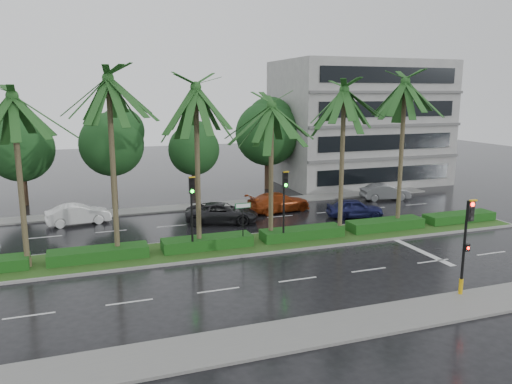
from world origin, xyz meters
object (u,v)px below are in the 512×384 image
object	(u,v)px
car_blue	(355,208)
car_grey	(385,192)
car_darkgrey	(222,213)
car_red	(279,202)
signal_near	(466,243)
signal_median_left	(192,203)
car_white	(78,214)
street_sign	(243,214)

from	to	relation	value
car_blue	car_grey	bearing A→B (deg)	-36.48
car_darkgrey	car_blue	world-z (taller)	car_darkgrey
car_darkgrey	car_grey	bearing A→B (deg)	-62.63
car_red	signal_near	bearing A→B (deg)	176.16
signal_near	car_red	world-z (taller)	signal_near
signal_near	signal_median_left	world-z (taller)	signal_median_left
car_white	car_red	world-z (taller)	car_red
car_red	car_grey	size ratio (longest dim) A/B	1.22
street_sign	car_blue	bearing A→B (deg)	23.80
car_white	car_red	xyz separation A→B (m)	(14.46, -1.17, 0.03)
car_white	car_blue	world-z (taller)	car_white
signal_median_left	car_grey	world-z (taller)	signal_median_left
car_blue	signal_near	bearing A→B (deg)	-177.09
car_white	car_grey	xyz separation A→B (m)	(24.60, -0.26, -0.02)
car_grey	car_red	bearing A→B (deg)	103.96
street_sign	car_red	bearing A→B (deg)	55.57
street_sign	car_red	distance (m)	9.83
signal_near	car_blue	bearing A→B (deg)	78.14
car_red	car_blue	world-z (taller)	car_red
car_darkgrey	signal_near	bearing A→B (deg)	-140.67
signal_median_left	car_white	world-z (taller)	signal_median_left
car_white	car_blue	distance (m)	19.56
car_blue	car_grey	world-z (taller)	car_blue
signal_median_left	car_darkgrey	distance (m)	7.69
signal_median_left	car_blue	world-z (taller)	signal_median_left
car_grey	car_blue	bearing A→B (deg)	137.58
street_sign	car_grey	bearing A→B (deg)	29.74
car_red	car_blue	distance (m)	5.77
signal_near	car_grey	world-z (taller)	signal_near
signal_median_left	car_darkgrey	world-z (taller)	signal_median_left
signal_near	car_grey	distance (m)	20.77
signal_near	car_darkgrey	bearing A→B (deg)	111.94
signal_near	car_red	size ratio (longest dim) A/B	0.87
street_sign	signal_median_left	bearing A→B (deg)	-176.53
car_white	car_darkgrey	bearing A→B (deg)	-114.75
signal_median_left	car_white	size ratio (longest dim) A/B	1.02
signal_median_left	car_blue	xyz separation A→B (m)	(13.00, 4.59, -2.31)
car_darkgrey	street_sign	bearing A→B (deg)	-167.17
car_darkgrey	signal_median_left	bearing A→B (deg)	168.90
car_darkgrey	car_blue	bearing A→B (deg)	-83.67
car_red	car_grey	world-z (taller)	car_red
car_red	car_blue	xyz separation A→B (m)	(4.50, -3.61, -0.04)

